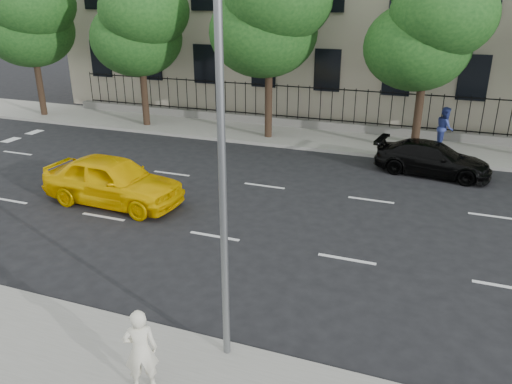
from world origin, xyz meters
TOP-DOWN VIEW (x-y plane):
  - ground at (0.00, 0.00)m, footprint 120.00×120.00m
  - near_sidewalk at (0.00, -4.00)m, footprint 60.00×4.00m
  - far_sidewalk at (0.00, 14.00)m, footprint 60.00×4.00m
  - lane_markings at (0.00, 4.75)m, footprint 49.60×4.62m
  - iron_fence at (0.00, 15.70)m, footprint 30.00×0.50m
  - street_light at (2.50, -1.77)m, footprint 0.25×3.32m
  - tree_a at (-15.96, 13.36)m, footprint 5.71×5.31m
  - tree_b at (-8.96, 13.36)m, footprint 5.53×5.12m
  - tree_c at (-1.96, 13.36)m, footprint 5.89×5.50m
  - tree_d at (5.04, 13.36)m, footprint 5.34×4.94m
  - yellow_taxi at (-4.32, 3.62)m, footprint 5.04×2.19m
  - black_sedan at (5.85, 10.62)m, footprint 4.70×2.42m
  - woman_near at (1.48, -3.71)m, footprint 0.72×0.65m
  - pedestrian_far at (6.19, 14.22)m, footprint 0.88×1.04m

SIDE VIEW (x-z plane):
  - ground at x=0.00m, z-range 0.00..0.00m
  - lane_markings at x=0.00m, z-range 0.00..0.01m
  - near_sidewalk at x=0.00m, z-range 0.00..0.15m
  - far_sidewalk at x=0.00m, z-range 0.00..0.15m
  - iron_fence at x=0.00m, z-range -0.45..1.75m
  - black_sedan at x=5.85m, z-range 0.00..1.30m
  - yellow_taxi at x=-4.32m, z-range 0.00..1.69m
  - woman_near at x=1.48m, z-range 0.15..1.79m
  - pedestrian_far at x=6.19m, z-range 0.15..2.04m
  - street_light at x=2.50m, z-range 1.12..9.17m
  - tree_d at x=5.04m, z-range 1.42..10.26m
  - tree_b at x=-8.96m, z-range 1.35..10.33m
  - tree_a at x=-15.96m, z-range 1.43..10.82m
  - tree_c at x=-1.96m, z-range 1.51..11.31m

